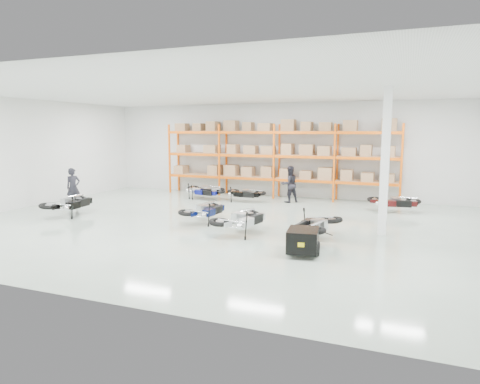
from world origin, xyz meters
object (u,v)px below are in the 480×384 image
at_px(moto_back_c, 245,191).
at_px(moto_silver_left, 242,215).
at_px(person_back, 289,184).
at_px(moto_touring_right, 316,221).
at_px(person_left, 73,187).
at_px(trailer, 303,240).
at_px(moto_back_d, 394,199).
at_px(moto_back_b, 203,187).
at_px(moto_back_a, 206,189).
at_px(moto_blue_centre, 205,207).
at_px(moto_black_far_left, 70,200).

bearing_deg(moto_back_c, moto_silver_left, -154.19).
bearing_deg(person_back, moto_touring_right, 69.70).
bearing_deg(person_left, moto_silver_left, -80.10).
xyz_separation_m(trailer, moto_back_d, (1.99, 7.08, 0.14)).
height_order(moto_back_d, person_left, person_left).
bearing_deg(moto_back_b, moto_back_c, -87.01).
height_order(moto_silver_left, moto_back_a, moto_silver_left).
bearing_deg(moto_back_b, person_back, -76.99).
xyz_separation_m(moto_touring_right, moto_back_c, (-4.38, 5.67, -0.10)).
relative_size(moto_blue_centre, moto_silver_left, 0.93).
height_order(moto_blue_centre, person_left, person_left).
relative_size(moto_touring_right, moto_back_a, 1.22).
bearing_deg(moto_black_far_left, trailer, 164.72).
bearing_deg(moto_black_far_left, moto_touring_right, 174.31).
height_order(moto_black_far_left, moto_touring_right, moto_black_far_left).
bearing_deg(moto_back_b, moto_back_a, -125.01).
height_order(moto_back_a, moto_back_d, moto_back_d).
bearing_deg(moto_back_c, trailer, -143.11).
bearing_deg(trailer, moto_back_a, 123.59).
bearing_deg(person_back, trailer, 65.63).
height_order(moto_back_b, moto_back_d, moto_back_d).
bearing_deg(moto_back_b, person_left, 140.11).
bearing_deg(person_back, moto_silver_left, 49.72).
distance_m(moto_blue_centre, moto_touring_right, 4.25).
bearing_deg(moto_silver_left, moto_back_d, -114.14).
bearing_deg(moto_back_d, moto_back_a, 84.80).
distance_m(moto_back_c, person_back, 2.04).
bearing_deg(moto_back_a, person_back, -65.82).
relative_size(moto_touring_right, trailer, 1.17).
xyz_separation_m(moto_silver_left, moto_back_c, (-2.08, 5.72, -0.09)).
xyz_separation_m(moto_silver_left, trailer, (2.30, -1.55, -0.20)).
xyz_separation_m(moto_back_a, person_back, (3.84, 0.67, 0.33)).
relative_size(moto_silver_left, moto_back_a, 1.21).
bearing_deg(trailer, person_left, 154.39).
bearing_deg(trailer, person_back, 99.76).
distance_m(trailer, moto_back_a, 9.56).
xyz_separation_m(trailer, person_left, (-10.65, 3.46, 0.42)).
relative_size(trailer, person_back, 1.01).
bearing_deg(moto_blue_centre, person_left, 0.81).
bearing_deg(moto_back_a, moto_black_far_left, 164.07).
height_order(moto_blue_centre, moto_black_far_left, moto_black_far_left).
distance_m(moto_touring_right, trailer, 1.61).
xyz_separation_m(moto_back_b, moto_back_c, (2.15, -0.13, -0.03)).
relative_size(moto_black_far_left, moto_back_c, 1.22).
xyz_separation_m(moto_back_c, person_left, (-6.28, -3.80, 0.32)).
bearing_deg(moto_back_a, moto_back_d, -76.45).
bearing_deg(moto_back_c, moto_black_far_left, 142.83).
bearing_deg(trailer, moto_black_far_left, 161.07).
height_order(moto_silver_left, person_left, person_left).
distance_m(trailer, person_left, 11.21).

